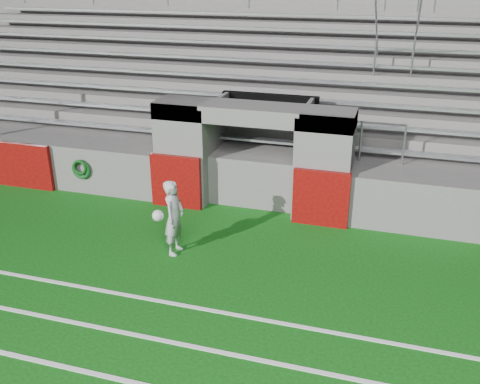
% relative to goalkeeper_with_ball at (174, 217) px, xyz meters
% --- Properties ---
extents(ground, '(90.00, 90.00, 0.00)m').
position_rel_goalkeeper_with_ball_xyz_m(ground, '(0.92, -0.76, -0.81)').
color(ground, '#0C4A0E').
rests_on(ground, ground).
extents(stadium_structure, '(26.00, 8.48, 5.42)m').
position_rel_goalkeeper_with_ball_xyz_m(stadium_structure, '(0.92, 7.21, 0.68)').
color(stadium_structure, '#585553').
rests_on(stadium_structure, ground).
extents(goalkeeper_with_ball, '(0.61, 0.59, 1.62)m').
position_rel_goalkeeper_with_ball_xyz_m(goalkeeper_with_ball, '(0.00, 0.00, 0.00)').
color(goalkeeper_with_ball, '#AAAFB3').
rests_on(goalkeeper_with_ball, ground).
extents(hose_coil, '(0.54, 0.14, 0.55)m').
position_rel_goalkeeper_with_ball_xyz_m(hose_coil, '(-3.56, 2.17, -0.09)').
color(hose_coil, '#0E4618').
rests_on(hose_coil, ground).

